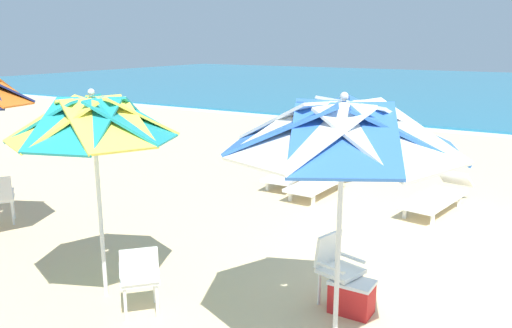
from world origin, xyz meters
TOP-DOWN VIEW (x-y plane):
  - ground_plane at (0.00, 0.00)m, footprint 80.00×80.00m
  - beach_umbrella_0 at (-0.64, -3.05)m, footprint 2.29×2.29m
  - plastic_chair_0 at (-1.02, -2.12)m, footprint 0.57×0.54m
  - beach_umbrella_1 at (-3.54, -3.41)m, footprint 1.97×1.97m
  - plastic_chair_1 at (-2.84, -3.53)m, footprint 0.63×0.63m
  - plastic_chair_2 at (-7.02, -2.51)m, footprint 0.63×0.62m
  - sun_lounger_1 at (-0.73, 2.15)m, footprint 0.98×2.22m
  - sun_lounger_2 at (-3.05, 2.06)m, footprint 0.75×2.18m
  - sun_lounger_3 at (-3.87, 2.49)m, footprint 0.68×2.16m
  - cooler_box at (-0.77, -2.23)m, footprint 0.50×0.34m

SIDE VIEW (x-z plane):
  - ground_plane at x=0.00m, z-range 0.00..0.00m
  - cooler_box at x=-0.77m, z-range 0.00..0.40m
  - sun_lounger_1 at x=-0.73m, z-range -0.03..0.59m
  - sun_lounger_2 at x=-3.05m, z-range -0.03..0.59m
  - sun_lounger_3 at x=-3.87m, z-range -0.03..0.59m
  - plastic_chair_0 at x=-1.02m, z-range 0.06..0.93m
  - plastic_chair_1 at x=-2.84m, z-range 0.06..0.93m
  - plastic_chair_2 at x=-7.02m, z-range 0.06..0.93m
  - beach_umbrella_1 at x=-3.54m, z-range 0.91..3.48m
  - beach_umbrella_0 at x=-0.64m, z-range 0.97..3.62m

